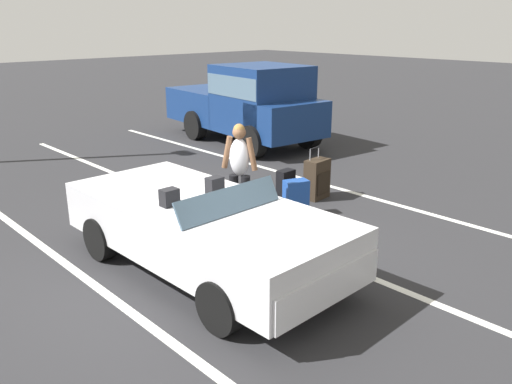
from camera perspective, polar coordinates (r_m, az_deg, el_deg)
ground_plane at (r=7.10m, az=-5.54°, el=-8.35°), size 80.00×80.00×0.00m
lot_line_near at (r=6.49m, az=-14.75°, el=-11.59°), size 18.00×0.12×0.01m
lot_line_mid at (r=7.95m, az=2.53°, el=-5.28°), size 18.00×0.12×0.01m
lot_line_far at (r=9.94m, az=13.48°, el=-0.91°), size 18.00×0.12×0.01m
convertible_car at (r=6.71m, az=-4.56°, el=-4.42°), size 4.17×1.90×1.24m
suitcase_large_black at (r=9.76m, az=6.66°, el=1.41°), size 0.34×0.50×0.96m
suitcase_medium_bright at (r=8.87m, az=4.36°, el=-0.66°), size 0.36×0.46×0.62m
suitcase_small_carryon at (r=9.88m, az=3.27°, el=0.97°), size 0.23×0.35×0.50m
traveler_person at (r=8.29m, az=-1.81°, el=2.53°), size 0.57×0.37×1.65m
parked_pickup_truck_near at (r=14.04m, az=-0.62°, el=9.71°), size 5.17×2.46×2.10m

